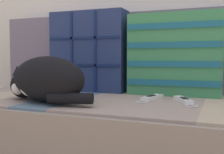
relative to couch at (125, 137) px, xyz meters
The scene contains 7 objects.
couch is the anchor object (origin of this frame).
sofa_backrest 0.52m from the couch, 90.00° to the left, with size 1.77×0.14×0.43m.
throw_pillow_quilted 0.52m from the couch, 145.59° to the left, with size 0.42×0.14×0.43m.
throw_pillow_striped 0.46m from the couch, 45.63° to the left, with size 0.44×0.14×0.40m.
sleeping_cat 0.45m from the couch, 141.95° to the right, with size 0.45×0.28×0.19m.
game_remote_near 0.23m from the couch, ahead, with size 0.09×0.20×0.02m.
game_remote_far 0.32m from the couch, ahead, with size 0.12×0.20×0.02m.
Camera 1 is at (0.41, -1.05, 0.54)m, focal length 45.00 mm.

